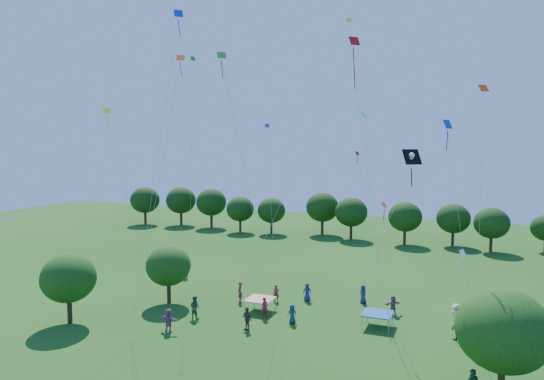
{
  "coord_description": "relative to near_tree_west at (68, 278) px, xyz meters",
  "views": [
    {
      "loc": [
        12.1,
        -16.08,
        13.94
      ],
      "look_at": [
        0.0,
        14.0,
        11.0
      ],
      "focal_mm": 32.0,
      "sensor_mm": 36.0,
      "label": 1
    }
  ],
  "objects": [
    {
      "name": "crowd_person_10",
      "position": [
        28.48,
        7.77,
        -2.7
      ],
      "size": [
        1.06,
        1.13,
        1.82
      ],
      "primitive_type": "imported",
      "rotation": [
        0.0,
        0.0,
        4.01
      ],
      "color": "#3D3531",
      "rests_on": "ground"
    },
    {
      "name": "crowd_person_2",
      "position": [
        1.53,
        14.53,
        -2.78
      ],
      "size": [
        0.92,
        0.67,
        1.67
      ],
      "primitive_type": "imported",
      "rotation": [
        0.0,
        0.0,
        5.98
      ],
      "color": "#2E5D27",
      "rests_on": "ground"
    },
    {
      "name": "small_kite_10",
      "position": [
        20.68,
        10.37,
        12.63
      ],
      "size": [
        3.09,
        1.4,
        22.68
      ],
      "color": "gold"
    },
    {
      "name": "crowd_person_11",
      "position": [
        8.29,
        1.36,
        -2.73
      ],
      "size": [
        1.74,
        0.87,
        1.78
      ],
      "primitive_type": "imported",
      "rotation": [
        0.0,
        0.0,
        2.97
      ],
      "color": "#864E82",
      "rests_on": "ground"
    },
    {
      "name": "small_kite_4",
      "position": [
        9.45,
        0.09,
        14.23
      ],
      "size": [
        4.01,
        1.26,
        21.84
      ],
      "color": "#1530DB"
    },
    {
      "name": "red_high_kite",
      "position": [
        19.52,
        6.7,
        14.55
      ],
      "size": [
        7.87,
        7.39,
        20.75
      ],
      "color": "red"
    },
    {
      "name": "small_kite_5",
      "position": [
        10.63,
        15.64,
        8.23
      ],
      "size": [
        3.69,
        6.64,
        14.91
      ],
      "color": "purple"
    },
    {
      "name": "small_kite_7",
      "position": [
        22.06,
        6.76,
        9.45
      ],
      "size": [
        1.06,
        5.94,
        15.06
      ],
      "color": "#0DB6CB"
    },
    {
      "name": "crowd_person_4",
      "position": [
        31.31,
        7.12,
        -2.71
      ],
      "size": [
        1.11,
        0.6,
        1.82
      ],
      "primitive_type": "imported",
      "rotation": [
        0.0,
        0.0,
        3.03
      ],
      "color": "#3A352E",
      "rests_on": "ground"
    },
    {
      "name": "crowd_person_16",
      "position": [
        13.6,
        3.9,
        -2.72
      ],
      "size": [
        1.15,
        0.91,
        1.79
      ],
      "primitive_type": "imported",
      "rotation": [
        0.0,
        0.0,
        5.8
      ],
      "color": "#413A34",
      "rests_on": "ground"
    },
    {
      "name": "crowd_person_15",
      "position": [
        28.33,
        10.56,
        -2.71
      ],
      "size": [
        1.29,
        0.9,
        1.8
      ],
      "primitive_type": "imported",
      "rotation": [
        0.0,
        0.0,
        2.79
      ],
      "color": "beige",
      "rests_on": "ground"
    },
    {
      "name": "small_kite_3",
      "position": [
        4.38,
        11.51,
        11.67
      ],
      "size": [
        2.67,
        3.07,
        20.82
      ],
      "color": "#2B971B"
    },
    {
      "name": "crowd_person_13",
      "position": [
        13.2,
        10.99,
        -2.84
      ],
      "size": [
        0.66,
        0.53,
        1.54
      ],
      "primitive_type": "imported",
      "rotation": [
        0.0,
        0.0,
        0.3
      ],
      "color": "maroon",
      "rests_on": "ground"
    },
    {
      "name": "treeline",
      "position": [
        14.87,
        42.98,
        0.48
      ],
      "size": [
        88.01,
        8.77,
        6.77
      ],
      "color": "#422B19",
      "rests_on": "ground"
    },
    {
      "name": "small_kite_0",
      "position": [
        9.67,
        -0.1,
        11.91
      ],
      "size": [
        4.4,
        0.63,
        18.78
      ],
      "color": "#D83E0C"
    },
    {
      "name": "small_kite_12",
      "position": [
        27.81,
        4.49,
        9.33
      ],
      "size": [
        2.33,
        1.25,
        14.32
      ],
      "color": "#1634E4"
    },
    {
      "name": "near_tree_north",
      "position": [
        4.48,
        7.08,
        -0.24
      ],
      "size": [
        3.95,
        3.95,
        5.16
      ],
      "color": "#422B19",
      "rests_on": "ground"
    },
    {
      "name": "pirate_kite",
      "position": [
        25.32,
        3.78,
        9.39
      ],
      "size": [
        4.41,
        5.97,
        12.45
      ],
      "color": "black"
    },
    {
      "name": "small_kite_6",
      "position": [
        28.82,
        2.37,
        2.96
      ],
      "size": [
        1.38,
        3.28,
        6.49
      ],
      "color": "white"
    },
    {
      "name": "small_kite_1",
      "position": [
        23.16,
        7.74,
        4.29
      ],
      "size": [
        0.62,
        4.92,
        8.57
      ],
      "color": "#FF410D"
    },
    {
      "name": "crowd_person_6",
      "position": [
        20.54,
        13.49,
        -2.78
      ],
      "size": [
        0.88,
        0.91,
        1.66
      ],
      "primitive_type": "imported",
      "rotation": [
        0.0,
        0.0,
        5.44
      ],
      "color": "navy",
      "rests_on": "ground"
    },
    {
      "name": "crowd_person_9",
      "position": [
        29.69,
        13.31,
        -2.81
      ],
      "size": [
        0.87,
        1.16,
        1.62
      ],
      "primitive_type": "imported",
      "rotation": [
        0.0,
        0.0,
        1.14
      ],
      "color": "#A69C85",
      "rests_on": "ground"
    },
    {
      "name": "crowd_person_1",
      "position": [
        13.9,
        6.71,
        -2.75
      ],
      "size": [
        0.73,
        0.77,
        1.74
      ],
      "primitive_type": "imported",
      "rotation": [
        0.0,
        0.0,
        0.89
      ],
      "color": "maroon",
      "rests_on": "ground"
    },
    {
      "name": "tent_blue",
      "position": [
        22.7,
        8.28,
        -2.58
      ],
      "size": [
        2.2,
        2.2,
        1.1
      ],
      "color": "#184D9F",
      "rests_on": "ground"
    },
    {
      "name": "crowd_person_3",
      "position": [
        32.46,
        11.51,
        -2.83
      ],
      "size": [
        1.08,
        1.03,
        1.58
      ],
      "primitive_type": "imported",
      "rotation": [
        0.0,
        0.0,
        0.73
      ],
      "color": "beige",
      "rests_on": "ground"
    },
    {
      "name": "near_tree_east",
      "position": [
        30.86,
        -0.23,
        0.36
      ],
      "size": [
        5.02,
        5.02,
        6.24
      ],
      "color": "#422B19",
      "rests_on": "ground"
    },
    {
      "name": "tent_red_stripe",
      "position": [
        12.86,
        8.13,
        -2.58
      ],
      "size": [
        2.2,
        2.2,
        1.1
      ],
      "color": "red",
      "rests_on": "ground"
    },
    {
      "name": "crowd_person_12",
      "position": [
        15.73,
        12.23,
        -2.8
      ],
      "size": [
        0.9,
        0.67,
        1.63
      ],
      "primitive_type": "imported",
      "rotation": [
        0.0,
        0.0,
        3.47
      ],
      "color": "navy",
      "rests_on": "ground"
    },
    {
      "name": "small_kite_8",
      "position": [
        20.37,
        13.97,
        6.62
      ],
      "size": [
        3.29,
        2.06,
        12.17
      ],
      "color": "#DC0C47"
    },
    {
      "name": "crowd_person_7",
      "position": [
        10.22,
        9.69,
        -2.69
      ],
      "size": [
        0.71,
        0.82,
        1.85
      ],
      "primitive_type": "imported",
      "rotation": [
        0.0,
        0.0,
        5.18
      ],
      "color": "#9E1C3A",
      "rests_on": "ground"
    },
    {
      "name": "crowd_person_5",
      "position": [
        23.42,
        11.49,
        -2.8
      ],
      "size": [
        1.52,
        1.4,
        1.64
      ],
      "primitive_type": "imported",
      "rotation": [
        0.0,
        0.0,
        3.84
      ],
      "color": "#864E73",
      "rests_on": "ground"
    },
    {
      "name": "near_tree_west",
      "position": [
        0.0,
        0.0,
        0.0
      ],
      "size": [
        4.25,
        4.25,
        5.54
      ],
      "color": "#422B19",
      "rests_on": "ground"
    },
    {
      "name": "small_kite_2",
      "position": [
        3.33,
        1.99,
        9.97
      ],
      "size": [
        4.02,
        0.66,
        15.62
      ],
      "color": "#CFF315"
    },
    {
      "name": "small_kite_11",
      "position": [
        15.56,
        -1.63,
        11.06
      ],
      "size": [
        0.91,
        7.07,
        18.06
      ],
      "color": "#308017"
    },
    {
      "name": "crowd_person_0",
      "position": [
        16.34,
        6.44,
        -2.84
      ],
      "size": [
        0.83,
        0.83,
        1.54
      ],
      "primitive_type": "imported",
      "rotation": [
        0.0,
        0.0,
        3.92
      ],
      "color": "#1A364C",
      "rests_on": "ground"
    },
    {
      "name": "crowd_person_14",
      "position": [
        8.61,
        4.58,
        -2.68
      ],
      "size": [
        0.96,
        0.58,
        1.86
      ],
      "primitive_type": "imported",
      "rotation": [
        0.0,
        0.0,
        3.05
      ],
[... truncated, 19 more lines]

